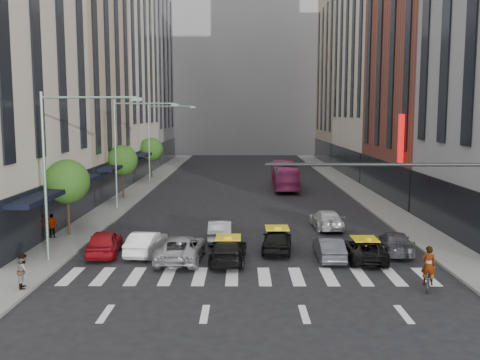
{
  "coord_description": "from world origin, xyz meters",
  "views": [
    {
      "loc": [
        -0.5,
        -24.14,
        7.98
      ],
      "look_at": [
        -0.63,
        8.11,
        4.0
      ],
      "focal_mm": 40.0,
      "sensor_mm": 36.0,
      "label": 1
    }
  ],
  "objects_px": {
    "car_white_front": "(146,243)",
    "motorcycle": "(428,280)",
    "taxi_center": "(277,240)",
    "streetlamp_far": "(157,133)",
    "streetlamp_near": "(62,154)",
    "car_red": "(105,242)",
    "taxi_left": "(228,250)",
    "pedestrian_far": "(52,226)",
    "streetlamp_mid": "(127,139)",
    "pedestrian_near": "(24,271)",
    "bus": "(285,176)"
  },
  "relations": [
    {
      "from": "streetlamp_far",
      "to": "pedestrian_near",
      "type": "relative_size",
      "value": 5.7
    },
    {
      "from": "taxi_center",
      "to": "streetlamp_near",
      "type": "bearing_deg",
      "value": 17.02
    },
    {
      "from": "streetlamp_mid",
      "to": "taxi_center",
      "type": "relative_size",
      "value": 2.19
    },
    {
      "from": "streetlamp_far",
      "to": "pedestrian_near",
      "type": "bearing_deg",
      "value": -90.56
    },
    {
      "from": "car_red",
      "to": "streetlamp_mid",
      "type": "bearing_deg",
      "value": -88.42
    },
    {
      "from": "streetlamp_mid",
      "to": "streetlamp_far",
      "type": "bearing_deg",
      "value": 90.0
    },
    {
      "from": "streetlamp_near",
      "to": "taxi_left",
      "type": "xyz_separation_m",
      "value": [
        8.8,
        0.13,
        -5.23
      ]
    },
    {
      "from": "taxi_center",
      "to": "pedestrian_far",
      "type": "bearing_deg",
      "value": -5.72
    },
    {
      "from": "streetlamp_near",
      "to": "streetlamp_far",
      "type": "relative_size",
      "value": 1.0
    },
    {
      "from": "streetlamp_near",
      "to": "pedestrian_far",
      "type": "relative_size",
      "value": 5.88
    },
    {
      "from": "taxi_left",
      "to": "bus",
      "type": "xyz_separation_m",
      "value": [
        5.32,
        28.71,
        0.76
      ]
    },
    {
      "from": "car_red",
      "to": "streetlamp_far",
      "type": "bearing_deg",
      "value": -91.95
    },
    {
      "from": "taxi_center",
      "to": "bus",
      "type": "bearing_deg",
      "value": -89.59
    },
    {
      "from": "motorcycle",
      "to": "pedestrian_near",
      "type": "xyz_separation_m",
      "value": [
        -18.39,
        -0.24,
        0.48
      ]
    },
    {
      "from": "streetlamp_far",
      "to": "car_red",
      "type": "xyz_separation_m",
      "value": [
        1.7,
        -30.42,
        -5.18
      ]
    },
    {
      "from": "taxi_left",
      "to": "pedestrian_far",
      "type": "distance_m",
      "value": 12.43
    },
    {
      "from": "car_white_front",
      "to": "motorcycle",
      "type": "bearing_deg",
      "value": 163.83
    },
    {
      "from": "streetlamp_far",
      "to": "taxi_center",
      "type": "xyz_separation_m",
      "value": [
        11.58,
        -29.72,
        -5.2
      ]
    },
    {
      "from": "streetlamp_near",
      "to": "pedestrian_far",
      "type": "bearing_deg",
      "value": 116.26
    },
    {
      "from": "streetlamp_mid",
      "to": "taxi_center",
      "type": "bearing_deg",
      "value": -49.85
    },
    {
      "from": "streetlamp_far",
      "to": "taxi_left",
      "type": "xyz_separation_m",
      "value": [
        8.8,
        -31.87,
        -5.23
      ]
    },
    {
      "from": "streetlamp_near",
      "to": "motorcycle",
      "type": "height_order",
      "value": "streetlamp_near"
    },
    {
      "from": "car_red",
      "to": "bus",
      "type": "bearing_deg",
      "value": -119.64
    },
    {
      "from": "streetlamp_mid",
      "to": "car_white_front",
      "type": "relative_size",
      "value": 2.2
    },
    {
      "from": "streetlamp_near",
      "to": "pedestrian_near",
      "type": "relative_size",
      "value": 5.7
    },
    {
      "from": "car_red",
      "to": "pedestrian_far",
      "type": "height_order",
      "value": "pedestrian_far"
    },
    {
      "from": "taxi_center",
      "to": "streetlamp_far",
      "type": "bearing_deg",
      "value": -62.84
    },
    {
      "from": "taxi_left",
      "to": "taxi_center",
      "type": "xyz_separation_m",
      "value": [
        2.78,
        2.15,
        0.03
      ]
    },
    {
      "from": "streetlamp_near",
      "to": "streetlamp_mid",
      "type": "distance_m",
      "value": 16.0
    },
    {
      "from": "streetlamp_mid",
      "to": "streetlamp_far",
      "type": "distance_m",
      "value": 16.0
    },
    {
      "from": "pedestrian_near",
      "to": "streetlamp_far",
      "type": "bearing_deg",
      "value": -18.1
    },
    {
      "from": "taxi_center",
      "to": "pedestrian_far",
      "type": "distance_m",
      "value": 14.43
    },
    {
      "from": "bus",
      "to": "pedestrian_far",
      "type": "relative_size",
      "value": 6.72
    },
    {
      "from": "car_white_front",
      "to": "pedestrian_far",
      "type": "xyz_separation_m",
      "value": [
        -6.63,
        3.5,
        0.24
      ]
    },
    {
      "from": "streetlamp_far",
      "to": "car_red",
      "type": "height_order",
      "value": "streetlamp_far"
    },
    {
      "from": "motorcycle",
      "to": "taxi_left",
      "type": "bearing_deg",
      "value": -5.37
    },
    {
      "from": "bus",
      "to": "motorcycle",
      "type": "height_order",
      "value": "bus"
    },
    {
      "from": "streetlamp_near",
      "to": "car_red",
      "type": "height_order",
      "value": "streetlamp_near"
    },
    {
      "from": "bus",
      "to": "motorcycle",
      "type": "xyz_separation_m",
      "value": [
        3.91,
        -33.31,
        -0.97
      ]
    },
    {
      "from": "streetlamp_near",
      "to": "taxi_left",
      "type": "height_order",
      "value": "streetlamp_near"
    },
    {
      "from": "taxi_left",
      "to": "motorcycle",
      "type": "xyz_separation_m",
      "value": [
        9.23,
        -4.59,
        -0.21
      ]
    },
    {
      "from": "bus",
      "to": "taxi_left",
      "type": "bearing_deg",
      "value": 80.25
    },
    {
      "from": "streetlamp_near",
      "to": "pedestrian_near",
      "type": "height_order",
      "value": "streetlamp_near"
    },
    {
      "from": "pedestrian_near",
      "to": "pedestrian_far",
      "type": "relative_size",
      "value": 1.03
    },
    {
      "from": "taxi_center",
      "to": "motorcycle",
      "type": "height_order",
      "value": "taxi_center"
    },
    {
      "from": "car_red",
      "to": "pedestrian_near",
      "type": "distance_m",
      "value": 6.61
    },
    {
      "from": "streetlamp_mid",
      "to": "motorcycle",
      "type": "height_order",
      "value": "streetlamp_mid"
    },
    {
      "from": "streetlamp_near",
      "to": "motorcycle",
      "type": "bearing_deg",
      "value": -13.9
    },
    {
      "from": "streetlamp_far",
      "to": "taxi_left",
      "type": "bearing_deg",
      "value": -74.57
    },
    {
      "from": "taxi_left",
      "to": "taxi_center",
      "type": "bearing_deg",
      "value": -139.7
    }
  ]
}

